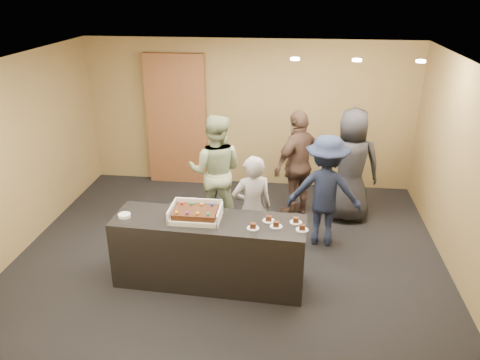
% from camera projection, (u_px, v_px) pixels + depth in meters
% --- Properties ---
extents(room, '(6.04, 6.00, 2.70)m').
position_uv_depth(room, '(230.00, 163.00, 6.30)').
color(room, black).
rests_on(room, ground).
extents(serving_counter, '(2.43, 0.81, 0.90)m').
position_uv_depth(serving_counter, '(210.00, 251.00, 5.95)').
color(serving_counter, black).
rests_on(serving_counter, floor).
extents(storage_cabinet, '(1.11, 0.15, 2.44)m').
position_uv_depth(storage_cabinet, '(176.00, 120.00, 8.69)').
color(storage_cabinet, brown).
rests_on(storage_cabinet, floor).
extents(cake_box, '(0.62, 0.43, 0.18)m').
position_uv_depth(cake_box, '(196.00, 215.00, 5.79)').
color(cake_box, white).
rests_on(cake_box, serving_counter).
extents(sheet_cake, '(0.53, 0.37, 0.11)m').
position_uv_depth(sheet_cake, '(195.00, 212.00, 5.75)').
color(sheet_cake, '#39180D').
rests_on(sheet_cake, cake_box).
extents(plate_stack, '(0.15, 0.15, 0.04)m').
position_uv_depth(plate_stack, '(124.00, 215.00, 5.84)').
color(plate_stack, white).
rests_on(plate_stack, serving_counter).
extents(slice_a, '(0.15, 0.15, 0.07)m').
position_uv_depth(slice_a, '(253.00, 227.00, 5.57)').
color(slice_a, white).
rests_on(slice_a, serving_counter).
extents(slice_b, '(0.15, 0.15, 0.07)m').
position_uv_depth(slice_b, '(269.00, 219.00, 5.74)').
color(slice_b, white).
rests_on(slice_b, serving_counter).
extents(slice_c, '(0.15, 0.15, 0.07)m').
position_uv_depth(slice_c, '(276.00, 225.00, 5.60)').
color(slice_c, white).
rests_on(slice_c, serving_counter).
extents(slice_d, '(0.15, 0.15, 0.07)m').
position_uv_depth(slice_d, '(296.00, 221.00, 5.70)').
color(slice_d, white).
rests_on(slice_d, serving_counter).
extents(slice_e, '(0.15, 0.15, 0.07)m').
position_uv_depth(slice_e, '(302.00, 228.00, 5.53)').
color(slice_e, white).
rests_on(slice_e, serving_counter).
extents(person_server_grey, '(0.65, 0.54, 1.53)m').
position_uv_depth(person_server_grey, '(252.00, 209.00, 6.35)').
color(person_server_grey, '#96959A').
rests_on(person_server_grey, floor).
extents(person_sage_man, '(0.89, 0.70, 1.80)m').
position_uv_depth(person_sage_man, '(216.00, 171.00, 7.23)').
color(person_sage_man, '#98A97C').
rests_on(person_sage_man, floor).
extents(person_navy_man, '(1.14, 0.73, 1.67)m').
position_uv_depth(person_navy_man, '(325.00, 191.00, 6.71)').
color(person_navy_man, '#192039').
rests_on(person_navy_man, floor).
extents(person_brown_extra, '(1.02, 1.07, 1.78)m').
position_uv_depth(person_brown_extra, '(298.00, 164.00, 7.52)').
color(person_brown_extra, '#4E362B').
rests_on(person_brown_extra, floor).
extents(person_dark_suit, '(0.91, 0.59, 1.85)m').
position_uv_depth(person_dark_suit, '(351.00, 166.00, 7.37)').
color(person_dark_suit, '#242428').
rests_on(person_dark_suit, floor).
extents(ceiling_spotlights, '(1.72, 0.12, 0.03)m').
position_uv_depth(ceiling_spotlights, '(357.00, 60.00, 6.06)').
color(ceiling_spotlights, '#FFEAC6').
rests_on(ceiling_spotlights, ceiling).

